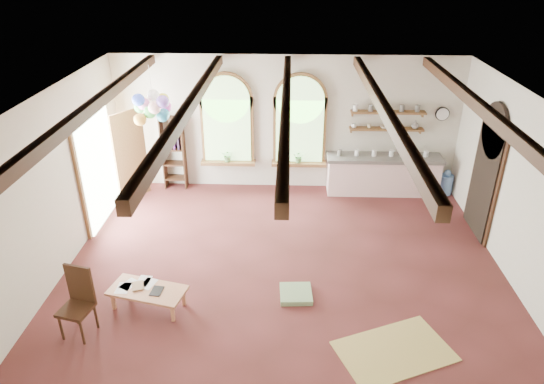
{
  "coord_description": "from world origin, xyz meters",
  "views": [
    {
      "loc": [
        0.06,
        -7.35,
        5.31
      ],
      "look_at": [
        -0.24,
        0.6,
        1.28
      ],
      "focal_mm": 32.0,
      "sensor_mm": 36.0,
      "label": 1
    }
  ],
  "objects_px": {
    "kitchen_counter": "(383,174)",
    "side_chair": "(79,316)",
    "coffee_table": "(148,291)",
    "balloon_cluster": "(153,107)"
  },
  "relations": [
    {
      "from": "kitchen_counter",
      "to": "coffee_table",
      "type": "relative_size",
      "value": 2.01
    },
    {
      "from": "kitchen_counter",
      "to": "coffee_table",
      "type": "bearing_deg",
      "value": -136.0
    },
    {
      "from": "coffee_table",
      "to": "balloon_cluster",
      "type": "xyz_separation_m",
      "value": [
        -0.58,
        3.44,
        2.03
      ]
    },
    {
      "from": "coffee_table",
      "to": "side_chair",
      "type": "xyz_separation_m",
      "value": [
        -0.88,
        -0.63,
        0.01
      ]
    },
    {
      "from": "balloon_cluster",
      "to": "kitchen_counter",
      "type": "bearing_deg",
      "value": 10.06
    },
    {
      "from": "side_chair",
      "to": "balloon_cluster",
      "type": "xyz_separation_m",
      "value": [
        0.3,
        4.07,
        2.01
      ]
    },
    {
      "from": "kitchen_counter",
      "to": "coffee_table",
      "type": "xyz_separation_m",
      "value": [
        -4.5,
        -4.35,
        -0.16
      ]
    },
    {
      "from": "side_chair",
      "to": "kitchen_counter",
      "type": "bearing_deg",
      "value": 42.74
    },
    {
      "from": "coffee_table",
      "to": "balloon_cluster",
      "type": "bearing_deg",
      "value": 99.54
    },
    {
      "from": "kitchen_counter",
      "to": "side_chair",
      "type": "distance_m",
      "value": 7.33
    }
  ]
}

